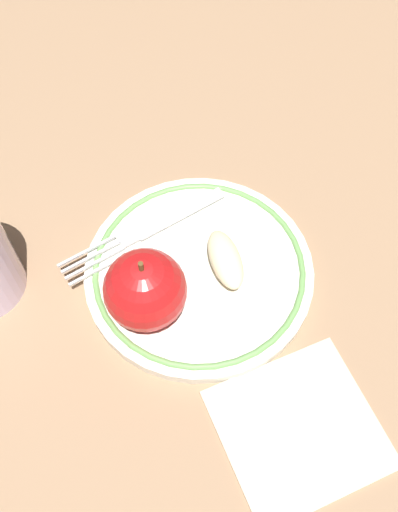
{
  "coord_description": "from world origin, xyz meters",
  "views": [
    {
      "loc": [
        -0.1,
        -0.23,
        0.48
      ],
      "look_at": [
        -0.01,
        0.02,
        0.04
      ],
      "focal_mm": 40.0,
      "sensor_mm": 36.0,
      "label": 1
    }
  ],
  "objects_px": {
    "fork": "(150,230)",
    "plate": "(199,271)",
    "apple_red_whole": "(145,290)",
    "apple_slice_front": "(225,259)",
    "napkin_folded": "(299,428)"
  },
  "relations": [
    {
      "from": "fork",
      "to": "napkin_folded",
      "type": "distance_m",
      "value": 0.23
    },
    {
      "from": "apple_red_whole",
      "to": "apple_slice_front",
      "type": "xyz_separation_m",
      "value": [
        0.08,
        0.02,
        -0.03
      ]
    },
    {
      "from": "plate",
      "to": "fork",
      "type": "height_order",
      "value": "fork"
    },
    {
      "from": "apple_red_whole",
      "to": "plate",
      "type": "bearing_deg",
      "value": 24.17
    },
    {
      "from": "plate",
      "to": "apple_red_whole",
      "type": "distance_m",
      "value": 0.08
    },
    {
      "from": "plate",
      "to": "fork",
      "type": "xyz_separation_m",
      "value": [
        -0.03,
        0.05,
        0.01
      ]
    },
    {
      "from": "apple_slice_front",
      "to": "napkin_folded",
      "type": "height_order",
      "value": "apple_slice_front"
    },
    {
      "from": "apple_red_whole",
      "to": "fork",
      "type": "distance_m",
      "value": 0.09
    },
    {
      "from": "plate",
      "to": "apple_slice_front",
      "type": "distance_m",
      "value": 0.03
    },
    {
      "from": "plate",
      "to": "fork",
      "type": "bearing_deg",
      "value": 119.83
    },
    {
      "from": "apple_red_whole",
      "to": "apple_slice_front",
      "type": "bearing_deg",
      "value": 13.58
    },
    {
      "from": "apple_slice_front",
      "to": "napkin_folded",
      "type": "xyz_separation_m",
      "value": [
        0.01,
        -0.16,
        -0.02
      ]
    },
    {
      "from": "fork",
      "to": "plate",
      "type": "bearing_deg",
      "value": 106.03
    },
    {
      "from": "plate",
      "to": "napkin_folded",
      "type": "bearing_deg",
      "value": -79.83
    },
    {
      "from": "plate",
      "to": "apple_slice_front",
      "type": "xyz_separation_m",
      "value": [
        0.02,
        -0.01,
        0.02
      ]
    }
  ]
}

